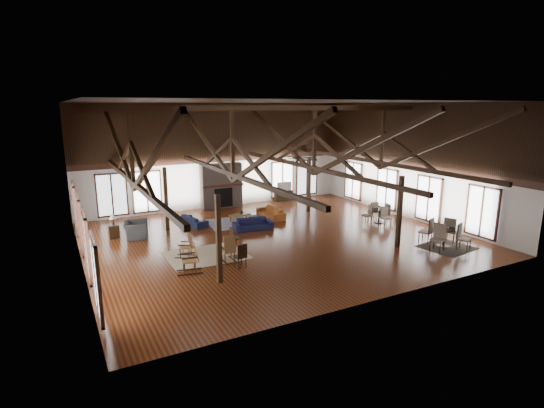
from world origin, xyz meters
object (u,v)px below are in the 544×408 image
sofa_navy_left (194,220)px  cafe_table_near (444,234)px  sofa_orange (271,212)px  sofa_navy_front (253,224)px  coffee_table (240,215)px  tv_console (283,195)px  armchair (136,230)px  cafe_table_far (379,214)px

sofa_navy_left → cafe_table_near: 11.70m
sofa_orange → cafe_table_near: cafe_table_near is taller
sofa_navy_front → cafe_table_near: 8.60m
coffee_table → sofa_orange: bearing=-15.1°
sofa_navy_left → tv_console: bearing=-80.5°
sofa_navy_left → sofa_orange: sofa_orange is taller
sofa_navy_front → cafe_table_near: bearing=-37.5°
sofa_orange → tv_console: bearing=139.3°
armchair → cafe_table_far: size_ratio=0.63×
cafe_table_near → cafe_table_far: size_ratio=1.16×
coffee_table → tv_console: tv_console is taller
sofa_orange → coffee_table: sofa_orange is taller
cafe_table_near → sofa_navy_front: bearing=135.3°
coffee_table → tv_console: 5.69m
sofa_navy_front → sofa_navy_left: 3.10m
sofa_navy_front → cafe_table_near: cafe_table_near is taller
sofa_orange → coffee_table: bearing=-92.0°
cafe_table_near → coffee_table: bearing=128.7°
sofa_orange → sofa_navy_front: bearing=-51.5°
armchair → cafe_table_near: cafe_table_near is taller
armchair → sofa_orange: bearing=-74.3°
armchair → tv_console: armchair is taller
coffee_table → cafe_table_near: size_ratio=0.55×
sofa_navy_left → cafe_table_near: bearing=-148.4°
sofa_orange → cafe_table_far: cafe_table_far is taller
armchair → cafe_table_far: cafe_table_far is taller
sofa_navy_left → sofa_orange: (4.12, -0.47, 0.03)m
sofa_navy_front → tv_console: 6.78m
sofa_orange → cafe_table_near: 8.78m
cafe_table_far → sofa_navy_front: bearing=163.4°
sofa_navy_left → cafe_table_far: size_ratio=0.93×
sofa_navy_left → tv_console: tv_console is taller
sofa_orange → tv_console: (2.68, 3.47, 0.03)m
coffee_table → cafe_table_near: cafe_table_near is taller
cafe_table_far → tv_console: cafe_table_far is taller
armchair → cafe_table_far: (11.47, -3.19, 0.10)m
armchair → cafe_table_near: bearing=-109.6°
tv_console → coffee_table: bearing=-142.1°
coffee_table → sofa_navy_front: bearing=-106.1°
cafe_table_near → cafe_table_far: bearing=88.1°
sofa_navy_left → tv_console: (6.79, 3.00, 0.05)m
sofa_navy_left → coffee_table: 2.36m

